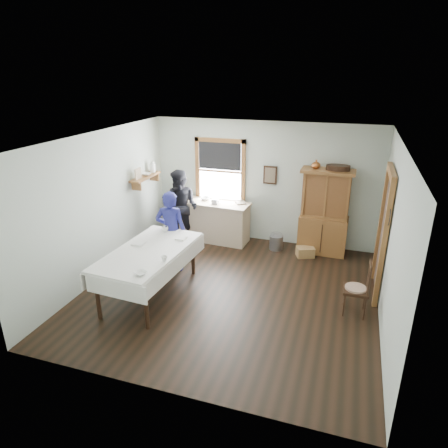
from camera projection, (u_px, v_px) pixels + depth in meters
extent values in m
cube|color=black|center=(230.00, 292.00, 7.11)|extent=(5.00, 5.00, 0.01)
cube|color=silver|center=(231.00, 139.00, 6.13)|extent=(5.00, 5.00, 0.01)
cube|color=beige|center=(263.00, 183.00, 8.83)|extent=(5.00, 0.01, 2.70)
cube|color=beige|center=(163.00, 298.00, 4.40)|extent=(5.00, 0.01, 2.70)
cube|color=beige|center=(100.00, 206.00, 7.34)|extent=(0.01, 5.00, 2.70)
cube|color=beige|center=(391.00, 240.00, 5.90)|extent=(0.01, 5.00, 2.70)
cube|color=white|center=(220.00, 171.00, 9.04)|extent=(1.00, 0.02, 1.30)
cube|color=olive|center=(220.00, 140.00, 8.76)|extent=(1.18, 0.06, 0.09)
cube|color=olive|center=(220.00, 201.00, 9.27)|extent=(1.18, 0.06, 0.09)
cube|color=olive|center=(198.00, 169.00, 9.17)|extent=(0.09, 0.06, 1.48)
cube|color=olive|center=(243.00, 173.00, 8.86)|extent=(0.09, 0.06, 1.48)
cube|color=black|center=(220.00, 156.00, 8.87)|extent=(0.98, 0.03, 0.60)
cube|color=#483A33|center=(384.00, 237.00, 6.77)|extent=(0.03, 0.90, 2.10)
cube|color=olive|center=(383.00, 248.00, 6.32)|extent=(0.08, 0.12, 2.10)
cube|color=olive|center=(381.00, 226.00, 7.23)|extent=(0.08, 0.12, 2.10)
cube|color=olive|center=(392.00, 173.00, 6.37)|extent=(0.08, 1.14, 0.12)
cube|color=olive|center=(145.00, 177.00, 8.56)|extent=(0.24, 1.00, 0.04)
cube|color=olive|center=(136.00, 186.00, 8.24)|extent=(0.22, 0.03, 0.18)
cube|color=olive|center=(154.00, 177.00, 8.95)|extent=(0.22, 0.03, 0.18)
cube|color=tan|center=(138.00, 174.00, 8.24)|extent=(0.03, 0.22, 0.24)
cylinder|color=white|center=(153.00, 167.00, 8.82)|extent=(0.12, 0.12, 0.22)
cube|color=#331C11|center=(270.00, 175.00, 8.68)|extent=(0.30, 0.04, 0.40)
torus|color=black|center=(390.00, 209.00, 6.04)|extent=(0.01, 0.27, 0.27)
cube|color=tan|center=(214.00, 221.00, 9.11)|extent=(1.64, 0.71, 0.92)
cube|color=olive|center=(324.00, 212.00, 8.33)|extent=(1.08, 0.53, 1.82)
cube|color=white|center=(150.00, 272.00, 6.89)|extent=(1.25, 2.19, 0.85)
cube|color=#331C11|center=(356.00, 288.00, 6.34)|extent=(0.43, 0.43, 0.93)
cube|color=gray|center=(276.00, 242.00, 8.75)|extent=(0.38, 0.38, 0.32)
cube|color=#A3754A|center=(305.00, 252.00, 8.41)|extent=(0.42, 0.37, 0.21)
imported|color=navy|center=(171.00, 234.00, 7.66)|extent=(0.60, 0.45, 1.49)
imported|color=black|center=(181.00, 210.00, 8.87)|extent=(0.82, 0.67, 1.55)
imported|color=white|center=(165.00, 229.00, 7.50)|extent=(0.15, 0.15, 0.10)
imported|color=white|center=(164.00, 259.00, 6.34)|extent=(0.12, 0.12, 0.09)
imported|color=white|center=(141.00, 273.00, 5.94)|extent=(0.27, 0.27, 0.05)
imported|color=#705F4A|center=(236.00, 203.00, 8.88)|extent=(0.26, 0.29, 0.02)
imported|color=white|center=(205.00, 199.00, 9.09)|extent=(0.26, 0.26, 0.07)
imported|color=white|center=(146.00, 174.00, 8.59)|extent=(0.22, 0.22, 0.05)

